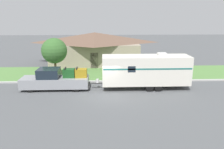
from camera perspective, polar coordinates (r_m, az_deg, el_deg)
The scene contains 8 objects.
ground_plane at distance 19.74m, azimuth -1.63°, elevation -5.17°, with size 120.00×120.00×0.00m, color #515456.
curb_strip at distance 23.27m, azimuth -1.73°, elevation -1.77°, with size 80.00×0.30×0.14m.
lawn_strip at distance 26.80m, azimuth -1.81°, elevation 0.41°, with size 80.00×7.00×0.03m.
house_across_street at distance 32.15m, azimuth -4.45°, elevation 7.08°, with size 13.25×7.42×4.48m.
pickup_truck at distance 21.46m, azimuth -14.45°, elevation -1.35°, with size 6.44×1.91×2.10m.
travel_trailer at distance 21.11m, azimuth 8.79°, elevation 1.22°, with size 9.37×2.28×3.46m.
mailbox at distance 25.02m, azimuth 16.09°, elevation 0.93°, with size 0.48×0.20×1.23m.
tree_in_yard at distance 25.14m, azimuth -14.83°, elevation 6.00°, with size 2.82×2.82×4.48m.
Camera 1 is at (-0.15, -18.49, 6.92)m, focal length 35.00 mm.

